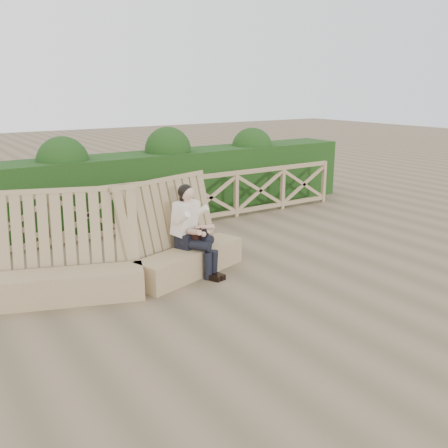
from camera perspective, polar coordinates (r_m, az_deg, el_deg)
ground at (r=8.04m, az=3.20°, el=-6.54°), size 60.00×60.00×0.00m
bench at (r=7.89m, az=-10.43°, el=-4.17°), size 4.06×1.41×1.57m
woman at (r=8.16m, az=-3.71°, el=-0.40°), size 0.62×0.98×1.50m
guardrail at (r=10.75m, az=-8.02°, el=2.11°), size 10.10×0.09×1.10m
hedge at (r=11.78m, az=-10.62°, el=4.15°), size 12.00×1.20×1.50m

